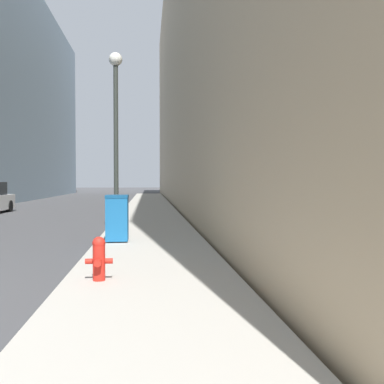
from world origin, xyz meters
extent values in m
cube|color=#ADA89E|center=(5.55, 18.00, 0.06)|extent=(2.95, 60.00, 0.12)
cube|color=tan|center=(13.12, 26.00, 10.59)|extent=(12.00, 60.00, 21.17)
cylinder|color=red|center=(4.67, 1.68, 0.41)|extent=(0.20, 0.20, 0.57)
sphere|color=red|center=(4.67, 1.68, 0.73)|extent=(0.21, 0.21, 0.21)
cylinder|color=red|center=(4.67, 1.68, 0.80)|extent=(0.06, 0.06, 0.05)
cylinder|color=red|center=(4.67, 1.52, 0.44)|extent=(0.11, 0.12, 0.11)
cylinder|color=red|center=(4.51, 1.68, 0.44)|extent=(0.12, 0.09, 0.09)
cylinder|color=red|center=(4.83, 1.68, 0.44)|extent=(0.12, 0.09, 0.09)
cube|color=#19609E|center=(4.65, 6.16, 0.72)|extent=(0.57, 0.63, 1.13)
cube|color=navy|center=(4.65, 6.16, 1.33)|extent=(0.59, 0.64, 0.08)
cylinder|color=black|center=(4.40, 6.42, 0.20)|extent=(0.05, 0.16, 0.16)
cylinder|color=black|center=(4.89, 6.42, 0.20)|extent=(0.05, 0.16, 0.16)
cylinder|color=#2D332D|center=(4.47, 8.30, 0.25)|extent=(0.28, 0.28, 0.25)
cylinder|color=#2D332D|center=(4.47, 8.30, 2.75)|extent=(0.15, 0.15, 5.26)
sphere|color=silver|center=(4.47, 8.30, 5.55)|extent=(0.42, 0.42, 0.42)
cylinder|color=black|center=(-2.25, 19.33, 0.32)|extent=(0.24, 0.64, 0.64)
camera|label=1|loc=(5.47, -5.36, 1.76)|focal=40.00mm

